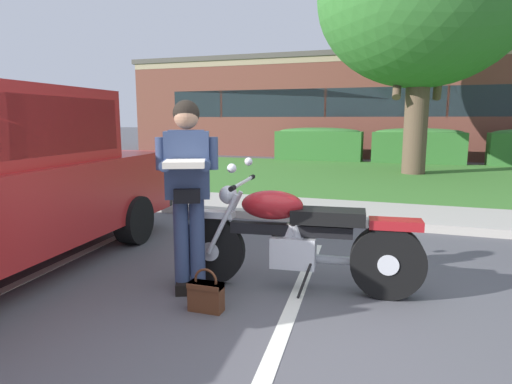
# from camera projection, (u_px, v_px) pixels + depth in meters

# --- Properties ---
(ground_plane) EXTENTS (140.00, 140.00, 0.00)m
(ground_plane) POSITION_uv_depth(u_px,v_px,m) (301.00, 341.00, 3.08)
(ground_plane) COLOR #4C4C51
(curb_strip) EXTENTS (60.00, 0.20, 0.12)m
(curb_strip) POSITION_uv_depth(u_px,v_px,m) (356.00, 222.00, 6.40)
(curb_strip) COLOR #ADA89E
(curb_strip) RESTS_ON ground
(concrete_walk) EXTENTS (60.00, 1.50, 0.08)m
(concrete_walk) POSITION_uv_depth(u_px,v_px,m) (362.00, 212.00, 7.20)
(concrete_walk) COLOR #ADA89E
(concrete_walk) RESTS_ON ground
(grass_lawn) EXTENTS (60.00, 7.92, 0.06)m
(grass_lawn) POSITION_uv_depth(u_px,v_px,m) (379.00, 177.00, 11.60)
(grass_lawn) COLOR #3D752D
(grass_lawn) RESTS_ON ground
(stall_stripe_0) EXTENTS (0.48, 4.39, 0.01)m
(stall_stripe_0) POSITION_uv_depth(u_px,v_px,m) (18.00, 283.00, 4.15)
(stall_stripe_0) COLOR silver
(stall_stripe_0) RESTS_ON ground
(stall_stripe_1) EXTENTS (0.48, 4.39, 0.01)m
(stall_stripe_1) POSITION_uv_depth(u_px,v_px,m) (285.00, 325.00, 3.32)
(stall_stripe_1) COLOR silver
(stall_stripe_1) RESTS_ON ground
(motorcycle) EXTENTS (2.24, 0.82, 1.18)m
(motorcycle) POSITION_uv_depth(u_px,v_px,m) (306.00, 239.00, 3.92)
(motorcycle) COLOR black
(motorcycle) RESTS_ON ground
(rider_person) EXTENTS (0.57, 0.66, 1.70)m
(rider_person) POSITION_uv_depth(u_px,v_px,m) (188.00, 181.00, 3.80)
(rider_person) COLOR black
(rider_person) RESTS_ON ground
(handbag) EXTENTS (0.28, 0.13, 0.36)m
(handbag) POSITION_uv_depth(u_px,v_px,m) (206.00, 294.00, 3.54)
(handbag) COLOR #562D19
(handbag) RESTS_ON ground
(hedge_left) EXTENTS (3.13, 0.90, 1.24)m
(hedge_left) POSITION_uv_depth(u_px,v_px,m) (319.00, 144.00, 16.10)
(hedge_left) COLOR #336B2D
(hedge_left) RESTS_ON ground
(hedge_center_left) EXTENTS (3.03, 0.90, 1.24)m
(hedge_center_left) POSITION_uv_depth(u_px,v_px,m) (418.00, 145.00, 15.01)
(hedge_center_left) COLOR #336B2D
(hedge_center_left) RESTS_ON ground
(brick_building) EXTENTS (26.30, 10.99, 4.17)m
(brick_building) POSITION_uv_depth(u_px,v_px,m) (438.00, 108.00, 20.80)
(brick_building) COLOR brown
(brick_building) RESTS_ON ground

